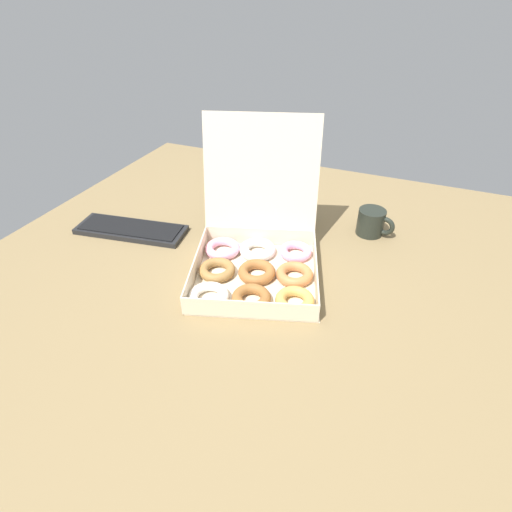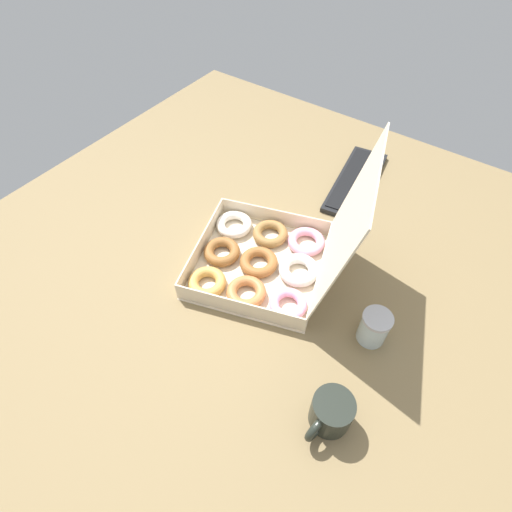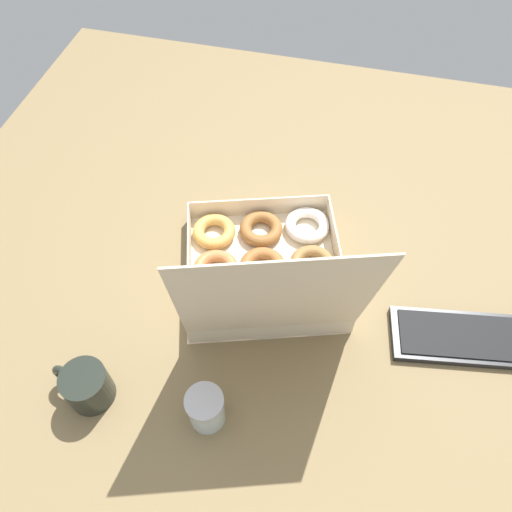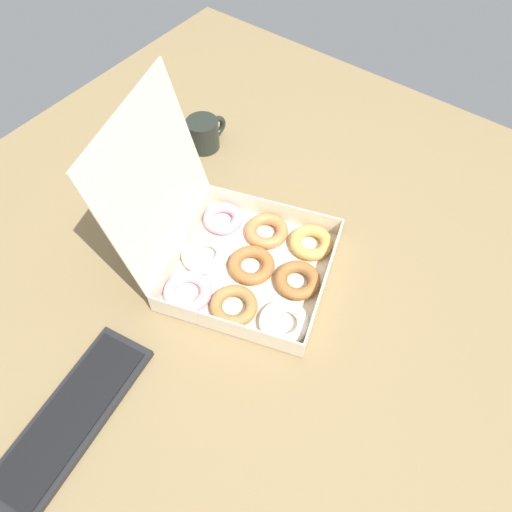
% 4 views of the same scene
% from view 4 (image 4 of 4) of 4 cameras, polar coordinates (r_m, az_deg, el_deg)
% --- Properties ---
extents(ground_plane, '(1.80, 1.80, 0.02)m').
position_cam_4_polar(ground_plane, '(1.24, -0.50, -1.81)').
color(ground_plane, olive).
extents(donut_box, '(0.48, 0.54, 0.42)m').
position_cam_4_polar(donut_box, '(1.20, -1.73, -0.29)').
color(donut_box, beige).
rests_on(donut_box, ground_plane).
extents(keyboard, '(0.40, 0.19, 0.02)m').
position_cam_4_polar(keyboard, '(1.12, -20.32, -16.91)').
color(keyboard, black).
rests_on(keyboard, ground_plane).
extents(coffee_mug, '(0.13, 0.09, 0.09)m').
position_cam_4_polar(coffee_mug, '(1.51, -5.97, 13.79)').
color(coffee_mug, black).
rests_on(coffee_mug, ground_plane).
extents(glass_jar, '(0.08, 0.08, 0.10)m').
position_cam_4_polar(glass_jar, '(1.38, -12.40, 8.08)').
color(glass_jar, silver).
rests_on(glass_jar, ground_plane).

